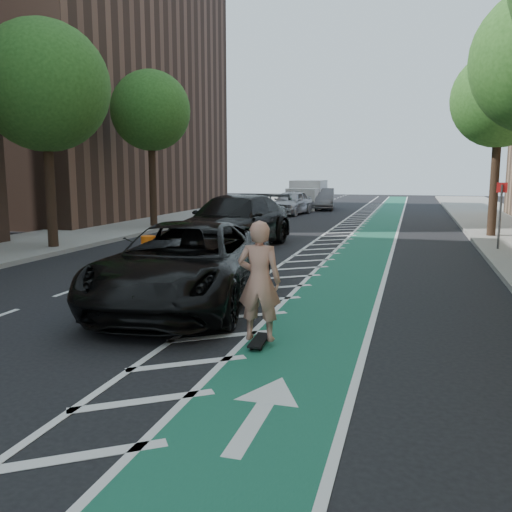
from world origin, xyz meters
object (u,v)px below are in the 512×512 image
at_px(suv_far, 234,222).
at_px(barrel_a, 149,249).
at_px(skateboarder, 259,281).
at_px(suv_near, 186,264).

distance_m(suv_far, barrel_a, 3.97).
distance_m(skateboarder, suv_near, 3.26).
bearing_deg(suv_far, barrel_a, -111.32).
relative_size(skateboarder, suv_far, 0.29).
bearing_deg(barrel_a, skateboarder, -51.59).
xyz_separation_m(skateboarder, suv_near, (-2.30, 2.31, -0.21)).
height_order(skateboarder, barrel_a, skateboarder).
relative_size(suv_far, barrel_a, 8.38).
relative_size(suv_near, suv_far, 0.94).
relative_size(suv_near, barrel_a, 7.84).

